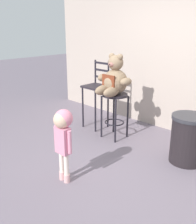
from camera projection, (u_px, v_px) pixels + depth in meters
The scene contains 7 objects.
ground_plane at pixel (106, 166), 3.72m from camera, with size 24.00×24.00×0.00m, color slate.
building_wall at pixel (187, 19), 4.42m from camera, with size 6.15×0.30×3.99m, color #AF9E92.
bar_stool_with_teddy at pixel (115, 106), 4.50m from camera, with size 0.43×0.43×0.79m.
teddy_bear at pixel (114, 80), 4.33m from camera, with size 0.64×0.58×0.67m.
child_walking at pixel (63, 130), 3.17m from camera, with size 0.30×0.24×0.95m.
trash_bin at pixel (188, 139), 3.74m from camera, with size 0.51×0.51×0.71m.
bar_chair_empty at pixel (96, 90), 4.94m from camera, with size 0.40×0.40×1.26m.
Camera 1 is at (2.23, -2.41, 1.91)m, focal length 42.21 mm.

